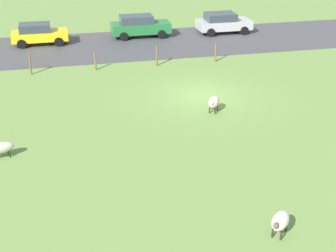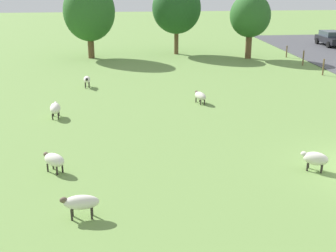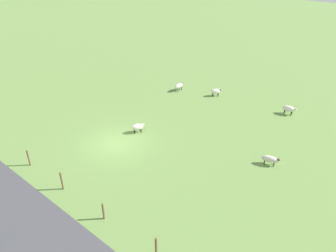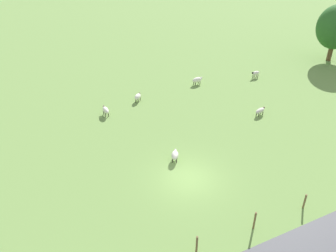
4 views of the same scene
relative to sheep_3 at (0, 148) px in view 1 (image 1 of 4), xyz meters
The scene contains 12 objects.
ground_plane 11.33m from the sheep_3, 63.61° to the right, with size 160.00×160.00×0.00m, color #6B8E47.
road_strip 18.81m from the sheep_3, 32.64° to the right, with size 8.00×80.00×0.06m, color #47474C.
sheep_3 is the anchor object (origin of this frame).
sheep_4 10.47m from the sheep_3, 74.79° to the right, with size 1.09×0.94×0.77m.
sheep_5 11.73m from the sheep_3, 128.90° to the right, with size 1.07×1.03×0.77m.
fence_post_0 16.63m from the sheep_3, 49.95° to the right, with size 0.12×0.12×1.23m, color brown.
fence_post_1 13.87m from the sheep_3, 39.51° to the right, with size 0.12×0.12×1.30m, color brown.
fence_post_2 11.78m from the sheep_3, 24.69° to the right, with size 0.12×0.12×1.12m, color brown.
fence_post_3 10.75m from the sheep_3, ahead, with size 0.12×0.12×1.29m, color brown.
car_0 23.47m from the sheep_3, 41.40° to the right, with size 2.19×4.15×1.55m.
car_1 17.40m from the sheep_3, ahead, with size 1.96×3.96×1.52m.
car_2 19.92m from the sheep_3, 26.69° to the right, with size 1.96×4.44×1.64m.
Camera 1 is at (-24.51, 7.43, 9.97)m, focal length 53.69 mm.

